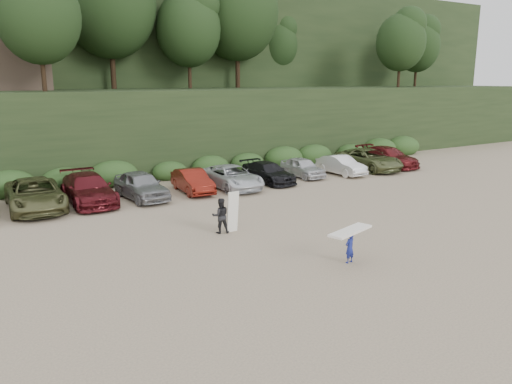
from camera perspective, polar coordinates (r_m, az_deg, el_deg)
ground at (r=23.86m, az=7.79°, el=-3.87°), size 120.00×120.00×0.00m
hillside_backdrop at (r=55.65m, az=-17.05°, el=16.83°), size 90.00×41.50×28.00m
parked_cars at (r=31.27m, az=-5.87°, el=1.63°), size 33.96×6.32×1.64m
child_surfer at (r=19.11m, az=10.69°, el=-5.45°), size 2.25×1.21×1.30m
adult_surfer at (r=22.45m, az=-3.95°, el=-2.68°), size 1.27×0.82×1.90m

